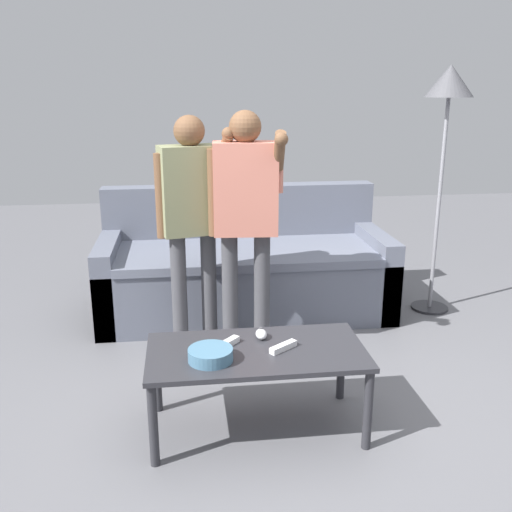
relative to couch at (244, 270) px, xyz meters
name	(u,v)px	position (x,y,z in m)	size (l,w,h in m)	color
ground_plane	(308,421)	(0.15, -1.60, -0.32)	(12.00, 12.00, 0.00)	slate
couch	(244,270)	(0.00, 0.00, 0.00)	(2.14, 0.93, 0.92)	slate
coffee_table	(257,359)	(-0.12, -1.63, 0.07)	(1.06, 0.53, 0.43)	#2D2D33
snack_bowl	(211,355)	(-0.34, -1.71, 0.15)	(0.21, 0.21, 0.06)	teal
game_remote_nunchuk	(261,334)	(-0.08, -1.50, 0.14)	(0.06, 0.09, 0.05)	white
floor_lamp	(448,101)	(1.43, -0.19, 1.25)	(0.34, 0.34, 1.81)	#2D2D33
player_left	(192,208)	(-0.39, -0.67, 0.63)	(0.48, 0.30, 1.50)	#47474C
player_center	(246,207)	(-0.07, -0.78, 0.65)	(0.45, 0.38, 1.54)	#47474C
game_remote_wand_near	(204,360)	(-0.38, -1.73, 0.13)	(0.09, 0.16, 0.03)	white
game_remote_wand_far	(227,343)	(-0.25, -1.57, 0.13)	(0.13, 0.14, 0.03)	white
game_remote_wand_spare	(283,347)	(0.01, -1.64, 0.13)	(0.15, 0.12, 0.03)	white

